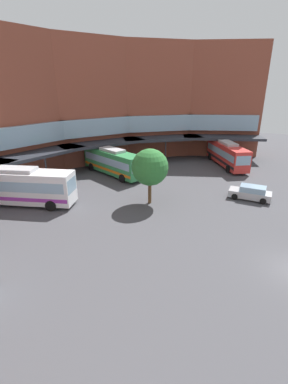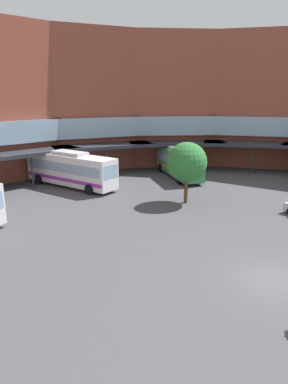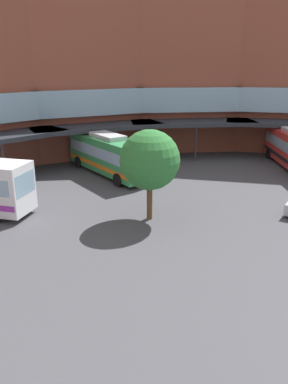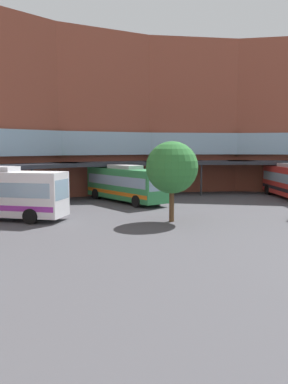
# 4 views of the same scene
# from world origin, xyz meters

# --- Properties ---
(station_building) EXTENTS (75.27, 33.58, 18.30)m
(station_building) POSITION_xyz_m (0.00, 25.65, 8.70)
(station_building) COLOR brown
(station_building) RESTS_ON ground
(bus_2) EXTENTS (5.79, 10.84, 3.69)m
(bus_2) POSITION_xyz_m (12.09, 23.19, 1.86)
(bus_2) COLOR #338C4C
(bus_2) RESTS_ON ground
(plaza_tree) EXTENTS (3.79, 3.79, 5.86)m
(plaza_tree) POSITION_xyz_m (5.59, 14.13, 3.95)
(plaza_tree) COLOR brown
(plaza_tree) RESTS_ON ground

